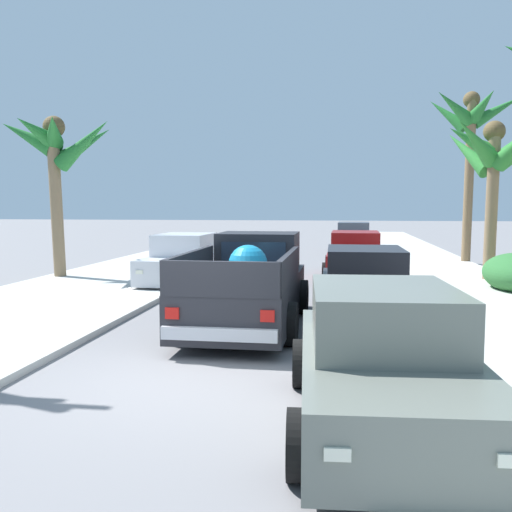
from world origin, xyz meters
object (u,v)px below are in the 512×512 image
palm_tree_right_fore (58,148)px  palm_tree_left_mid (495,153)px  car_left_far (184,261)px  car_left_near (354,238)px  car_left_mid (365,288)px  car_right_near (355,257)px  palm_tree_left_back (471,124)px  car_right_mid (383,362)px  pickup_truck (249,286)px

palm_tree_right_fore → palm_tree_left_mid: 13.52m
car_left_far → car_left_near: bearing=66.7°
car_left_mid → car_left_far: 7.24m
car_right_near → palm_tree_right_fore: (-9.34, -1.88, 3.50)m
car_right_near → palm_tree_left_back: bearing=48.2°
palm_tree_right_fore → palm_tree_left_back: palm_tree_left_back is taller
car_left_mid → car_right_mid: same height
car_left_mid → palm_tree_right_fore: 11.32m
car_left_mid → car_right_near: bearing=90.1°
car_left_near → car_left_mid: same height
palm_tree_right_fore → palm_tree_left_back: bearing=26.8°
car_left_far → car_left_mid: bearing=-44.0°
pickup_truck → car_left_near: bearing=82.1°
car_left_near → palm_tree_left_back: (4.42, -5.16, 4.92)m
car_left_mid → palm_tree_left_mid: palm_tree_left_mid is taller
car_right_mid → palm_tree_left_mid: palm_tree_left_mid is taller
palm_tree_left_mid → palm_tree_left_back: size_ratio=0.72×
pickup_truck → palm_tree_left_mid: palm_tree_left_mid is taller
pickup_truck → palm_tree_right_fore: bearing=139.9°
car_left_near → palm_tree_left_back: size_ratio=0.62×
car_left_mid → palm_tree_right_fore: size_ratio=0.82×
car_left_near → palm_tree_right_fore: palm_tree_right_fore is taller
car_left_far → car_right_mid: bearing=-64.1°
car_left_near → palm_tree_right_fore: size_ratio=0.83×
car_right_near → palm_tree_left_mid: (4.12, -0.64, 3.27)m
car_left_near → car_right_mid: same height
car_left_near → car_left_far: (-5.40, -12.54, 0.00)m
pickup_truck → car_right_near: (2.31, 7.79, -0.08)m
car_left_near → palm_tree_right_fore: bearing=-128.0°
pickup_truck → palm_tree_left_back: bearing=61.8°
car_right_mid → palm_tree_right_fore: (-9.31, 10.95, 3.50)m
pickup_truck → car_left_far: 6.29m
palm_tree_right_fore → palm_tree_left_mid: bearing=5.3°
car_left_far → palm_tree_left_back: (9.82, 7.38, 4.92)m
car_right_near → car_left_mid: size_ratio=1.00×
car_left_near → car_left_mid: (-0.19, -17.57, 0.00)m
car_left_mid → palm_tree_right_fore: (-9.35, 5.35, 3.50)m
palm_tree_left_back → car_left_far: bearing=-143.1°
pickup_truck → palm_tree_right_fore: size_ratio=1.00×
car_right_mid → palm_tree_right_fore: size_ratio=0.83×
car_left_near → car_right_near: 10.34m
palm_tree_left_mid → pickup_truck: bearing=-132.0°
car_left_far → palm_tree_right_fore: palm_tree_right_fore is taller
palm_tree_left_mid → car_left_near: bearing=109.6°
car_right_near → car_left_far: size_ratio=1.00×
pickup_truck → car_right_mid: bearing=-65.6°
car_right_mid → palm_tree_right_fore: palm_tree_right_fore is taller
car_right_near → palm_tree_left_mid: size_ratio=0.86×
car_right_near → palm_tree_left_back: palm_tree_left_back is taller
pickup_truck → palm_tree_left_mid: (6.43, 7.15, 3.20)m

